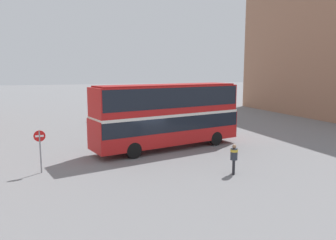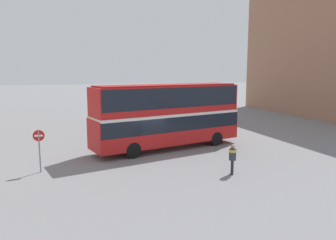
{
  "view_description": "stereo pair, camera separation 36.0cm",
  "coord_description": "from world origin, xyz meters",
  "px_view_note": "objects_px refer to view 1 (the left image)",
  "views": [
    {
      "loc": [
        -5.91,
        -21.33,
        5.71
      ],
      "look_at": [
        1.9,
        1.0,
        2.12
      ],
      "focal_mm": 35.0,
      "sensor_mm": 36.0,
      "label": 1
    },
    {
      "loc": [
        -5.57,
        -21.44,
        5.71
      ],
      "look_at": [
        1.9,
        1.0,
        2.12
      ],
      "focal_mm": 35.0,
      "sensor_mm": 36.0,
      "label": 2
    }
  ],
  "objects_px": {
    "parked_car_kerb_near": "(207,114)",
    "parked_car_kerb_far": "(113,115)",
    "double_decker_bus": "(168,112)",
    "no_entry_sign": "(40,144)",
    "pedestrian_foreground": "(234,156)"
  },
  "relations": [
    {
      "from": "parked_car_kerb_far",
      "to": "no_entry_sign",
      "type": "height_order",
      "value": "no_entry_sign"
    },
    {
      "from": "parked_car_kerb_near",
      "to": "parked_car_kerb_far",
      "type": "height_order",
      "value": "parked_car_kerb_near"
    },
    {
      "from": "parked_car_kerb_far",
      "to": "parked_car_kerb_near",
      "type": "bearing_deg",
      "value": 154.18
    },
    {
      "from": "parked_car_kerb_near",
      "to": "no_entry_sign",
      "type": "height_order",
      "value": "no_entry_sign"
    },
    {
      "from": "pedestrian_foreground",
      "to": "parked_car_kerb_far",
      "type": "distance_m",
      "value": 21.76
    },
    {
      "from": "parked_car_kerb_far",
      "to": "no_entry_sign",
      "type": "relative_size",
      "value": 1.99
    },
    {
      "from": "parked_car_kerb_far",
      "to": "no_entry_sign",
      "type": "bearing_deg",
      "value": 59.27
    },
    {
      "from": "double_decker_bus",
      "to": "parked_car_kerb_far",
      "type": "distance_m",
      "value": 14.83
    },
    {
      "from": "parked_car_kerb_far",
      "to": "pedestrian_foreground",
      "type": "bearing_deg",
      "value": 89.0
    },
    {
      "from": "parked_car_kerb_far",
      "to": "no_entry_sign",
      "type": "distance_m",
      "value": 19.16
    },
    {
      "from": "pedestrian_foreground",
      "to": "parked_car_kerb_near",
      "type": "distance_m",
      "value": 19.83
    },
    {
      "from": "parked_car_kerb_near",
      "to": "parked_car_kerb_far",
      "type": "xyz_separation_m",
      "value": [
        -10.39,
        3.14,
        -0.04
      ]
    },
    {
      "from": "double_decker_bus",
      "to": "pedestrian_foreground",
      "type": "bearing_deg",
      "value": -91.54
    },
    {
      "from": "double_decker_bus",
      "to": "parked_car_kerb_near",
      "type": "distance_m",
      "value": 14.59
    },
    {
      "from": "parked_car_kerb_near",
      "to": "parked_car_kerb_far",
      "type": "bearing_deg",
      "value": 169.18
    }
  ]
}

